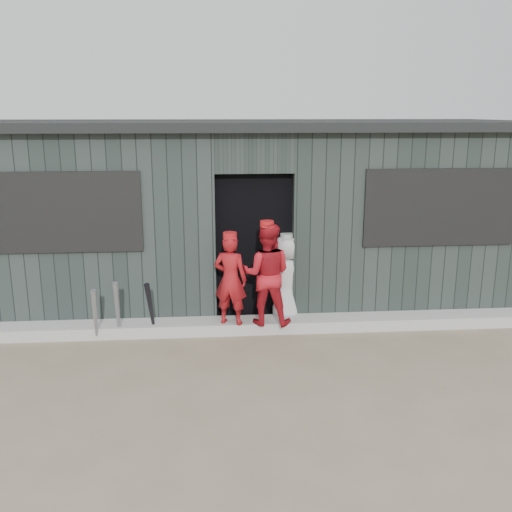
{
  "coord_description": "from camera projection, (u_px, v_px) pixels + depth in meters",
  "views": [
    {
      "loc": [
        -0.55,
        -5.06,
        2.75
      ],
      "look_at": [
        0.0,
        1.8,
        1.0
      ],
      "focal_mm": 40.0,
      "sensor_mm": 36.0,
      "label": 1
    }
  ],
  "objects": [
    {
      "name": "player_grey_back",
      "position": [
        286.0,
        279.0,
        7.53
      ],
      "size": [
        0.68,
        0.57,
        1.19
      ],
      "primitive_type": "imported",
      "rotation": [
        0.0,
        0.0,
        3.54
      ],
      "color": "#B7B7B7",
      "rests_on": "ground"
    },
    {
      "name": "curb",
      "position": [
        256.0,
        325.0,
        7.35
      ],
      "size": [
        8.0,
        0.36,
        0.15
      ],
      "primitive_type": "cube",
      "color": "#9F9F9A",
      "rests_on": "ground"
    },
    {
      "name": "bat_mid",
      "position": [
        117.0,
        310.0,
        6.95
      ],
      "size": [
        0.1,
        0.31,
        0.79
      ],
      "primitive_type": "cone",
      "rotation": [
        0.3,
        0.0,
        0.12
      ],
      "color": "gray",
      "rests_on": "ground"
    },
    {
      "name": "ground",
      "position": [
        271.0,
        399.0,
        5.61
      ],
      "size": [
        80.0,
        80.0,
        0.0
      ],
      "primitive_type": "plane",
      "color": "#6F604C",
      "rests_on": "ground"
    },
    {
      "name": "player_red_right",
      "position": [
        267.0,
        274.0,
        7.06
      ],
      "size": [
        0.71,
        0.6,
        1.29
      ],
      "primitive_type": "imported",
      "rotation": [
        0.0,
        0.0,
        2.95
      ],
      "color": "#AD151F",
      "rests_on": "curb"
    },
    {
      "name": "dugout",
      "position": [
        247.0,
        210.0,
        8.68
      ],
      "size": [
        8.3,
        3.3,
        2.62
      ],
      "color": "black",
      "rests_on": "ground"
    },
    {
      "name": "bat_right",
      "position": [
        151.0,
        309.0,
        7.04
      ],
      "size": [
        0.12,
        0.34,
        0.75
      ],
      "primitive_type": "cone",
      "rotation": [
        0.36,
        0.0,
        -0.15
      ],
      "color": "black",
      "rests_on": "ground"
    },
    {
      "name": "bat_left",
      "position": [
        95.0,
        315.0,
        6.89
      ],
      "size": [
        0.12,
        0.28,
        0.72
      ],
      "primitive_type": "cone",
      "rotation": [
        0.29,
        0.0,
        0.19
      ],
      "color": "gray",
      "rests_on": "ground"
    },
    {
      "name": "player_red_left",
      "position": [
        230.0,
        280.0,
        7.07
      ],
      "size": [
        0.49,
        0.4,
        1.15
      ],
      "primitive_type": "imported",
      "rotation": [
        0.0,
        0.0,
        2.81
      ],
      "color": "maroon",
      "rests_on": "curb"
    }
  ]
}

